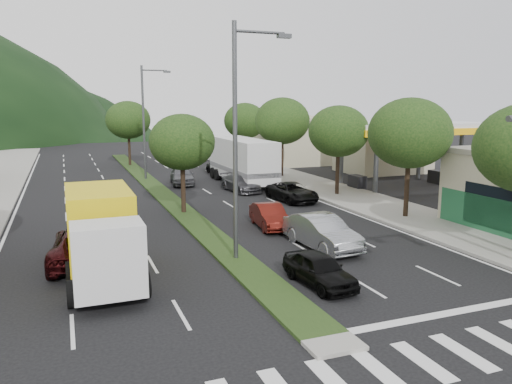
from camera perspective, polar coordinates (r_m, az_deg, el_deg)
name	(u,v)px	position (r m, az deg, el deg)	size (l,w,h in m)	color
ground	(326,340)	(15.11, 7.97, -16.38)	(160.00, 160.00, 0.00)	black
sidewalk_right	(312,184)	(42.01, 6.37, 0.88)	(5.00, 90.00, 0.15)	gray
median	(156,188)	(40.87, -11.40, 0.47)	(1.60, 56.00, 0.12)	#1C3312
crosswalk	(365,374)	(13.60, 12.31, -19.67)	(19.00, 2.20, 0.01)	silver
gas_canopy	(401,130)	(42.49, 16.25, 6.85)	(12.20, 8.20, 5.25)	silver
bldg_right_far	(291,138)	(61.75, 4.06, 6.18)	(10.00, 16.00, 5.20)	beige
tree_r_b	(410,133)	(30.29, 17.16, 6.43)	(4.80, 4.80, 6.94)	black
tree_r_c	(339,131)	(36.92, 9.42, 6.85)	(4.40, 4.40, 6.48)	black
tree_r_d	(282,121)	(45.79, 3.03, 8.10)	(5.00, 5.00, 7.17)	black
tree_r_e	(245,121)	(55.07, -1.27, 8.13)	(4.60, 4.60, 6.71)	black
tree_med_near	(182,142)	(30.60, -8.45, 5.66)	(4.00, 4.00, 6.02)	black
tree_med_far	(128,120)	(56.20, -14.41, 7.98)	(4.80, 4.80, 6.94)	black
streetlight_near	(240,131)	(20.97, -1.88, 6.97)	(2.60, 0.25, 10.00)	#47494C
streetlight_mid	(146,117)	(45.31, -12.48, 8.37)	(2.60, 0.25, 10.00)	#47494C
sedan_silver	(322,232)	(23.66, 7.53, -4.54)	(1.65, 4.74, 1.56)	#929498
suv_maroon	(84,245)	(22.60, -19.02, -5.71)	(2.60, 5.63, 1.56)	black
car_queue_a	(319,269)	(18.97, 7.25, -8.75)	(1.45, 3.61, 1.23)	black
car_queue_b	(241,183)	(38.69, -1.78, 1.01)	(1.80, 4.43, 1.28)	#454449
car_queue_c	(270,216)	(27.34, 1.57, -2.76)	(1.38, 3.96, 1.31)	#54130E
car_queue_d	(292,192)	(34.90, 4.14, 0.01)	(2.15, 4.67, 1.30)	black
car_queue_e	(182,175)	(42.49, -8.46, 1.88)	(1.82, 4.51, 1.54)	#545459
car_queue_f	(220,168)	(48.54, -4.15, 2.78)	(1.71, 4.21, 1.22)	black
box_truck	(102,238)	(20.15, -17.24, -5.05)	(2.73, 6.92, 3.40)	silver
motorhome	(242,160)	(42.28, -1.59, 3.68)	(3.19, 9.96, 3.81)	silver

